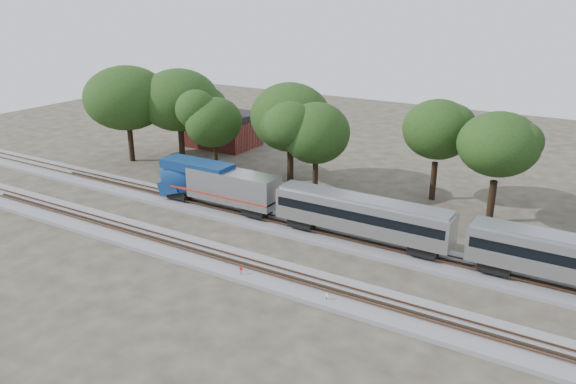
# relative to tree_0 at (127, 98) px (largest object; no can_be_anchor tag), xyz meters

# --- Properties ---
(ground) EXTENTS (160.00, 160.00, 0.00)m
(ground) POSITION_rel_tree_0_xyz_m (31.85, -15.47, -9.23)
(ground) COLOR #383328
(ground) RESTS_ON ground
(track_far) EXTENTS (160.00, 5.00, 0.73)m
(track_far) POSITION_rel_tree_0_xyz_m (31.85, -9.47, -9.02)
(track_far) COLOR slate
(track_far) RESTS_ON ground
(track_near) EXTENTS (160.00, 5.00, 0.73)m
(track_near) POSITION_rel_tree_0_xyz_m (31.85, -19.47, -9.02)
(track_near) COLOR slate
(track_near) RESTS_ON ground
(switch_stand_red) EXTENTS (0.35, 0.07, 1.10)m
(switch_stand_red) POSITION_rel_tree_0_xyz_m (34.70, -21.10, -8.53)
(switch_stand_red) COLOR #512D19
(switch_stand_red) RESTS_ON ground
(switch_stand_white) EXTENTS (0.29, 0.08, 0.92)m
(switch_stand_white) POSITION_rel_tree_0_xyz_m (42.95, -21.04, -8.64)
(switch_stand_white) COLOR #512D19
(switch_stand_white) RESTS_ON ground
(switch_lever) EXTENTS (0.56, 0.42, 0.30)m
(switch_lever) POSITION_rel_tree_0_xyz_m (38.17, -21.33, -9.08)
(switch_lever) COLOR #512D19
(switch_lever) RESTS_ON ground
(brick_building) EXTENTS (11.30, 8.01, 5.41)m
(brick_building) POSITION_rel_tree_0_xyz_m (5.82, 13.82, -6.51)
(brick_building) COLOR maroon
(brick_building) RESTS_ON ground
(tree_0) EXTENTS (9.39, 9.39, 13.24)m
(tree_0) POSITION_rel_tree_0_xyz_m (0.00, 0.00, 0.00)
(tree_0) COLOR black
(tree_0) RESTS_ON ground
(tree_1) EXTENTS (9.03, 9.03, 12.73)m
(tree_1) POSITION_rel_tree_0_xyz_m (6.01, 4.14, -0.36)
(tree_1) COLOR black
(tree_1) RESTS_ON ground
(tree_2) EXTENTS (7.31, 7.31, 10.31)m
(tree_2) POSITION_rel_tree_0_xyz_m (14.61, 1.13, -2.05)
(tree_2) COLOR black
(tree_2) RESTS_ON ground
(tree_3) EXTENTS (8.55, 8.55, 12.05)m
(tree_3) POSITION_rel_tree_0_xyz_m (24.55, 4.12, -0.83)
(tree_3) COLOR black
(tree_3) RESTS_ON ground
(tree_4) EXTENTS (8.05, 8.05, 11.35)m
(tree_4) POSITION_rel_tree_0_xyz_m (30.40, 0.14, -1.32)
(tree_4) COLOR black
(tree_4) RESTS_ON ground
(tree_5) EXTENTS (8.65, 8.65, 12.19)m
(tree_5) POSITION_rel_tree_0_xyz_m (42.67, 6.79, -0.74)
(tree_5) COLOR black
(tree_5) RESTS_ON ground
(tree_6) EXTENTS (8.74, 8.74, 12.32)m
(tree_6) POSITION_rel_tree_0_xyz_m (50.11, 3.11, -0.64)
(tree_6) COLOR black
(tree_6) RESTS_ON ground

